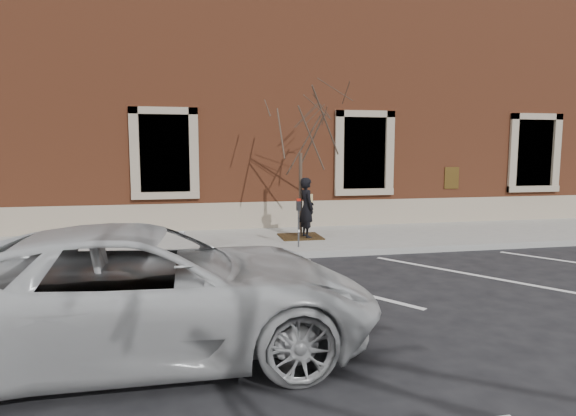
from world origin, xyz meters
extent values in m
plane|color=#28282B|center=(0.00, 0.00, 0.00)|extent=(120.00, 120.00, 0.00)
cube|color=#B1AFA7|center=(0.00, 1.75, 0.07)|extent=(40.00, 3.50, 0.15)
cube|color=#9E9E99|center=(0.00, -0.05, 0.07)|extent=(40.00, 0.12, 0.15)
cube|color=brown|center=(0.00, 7.75, 4.00)|extent=(40.00, 8.50, 8.00)
cube|color=gray|center=(0.00, 3.53, 0.55)|extent=(40.00, 0.06, 0.80)
cube|color=black|center=(-3.00, 3.65, 2.40)|extent=(1.40, 0.30, 2.20)
cube|color=gray|center=(-3.00, 3.48, 1.20)|extent=(1.90, 0.20, 0.20)
cube|color=black|center=(3.00, 3.65, 2.40)|extent=(1.40, 0.30, 2.20)
cube|color=gray|center=(3.00, 3.48, 1.20)|extent=(1.90, 0.20, 0.20)
cube|color=black|center=(9.00, 3.65, 2.40)|extent=(1.40, 0.30, 2.20)
cube|color=gray|center=(9.00, 3.48, 1.20)|extent=(1.90, 0.20, 0.20)
imported|color=black|center=(0.73, 1.67, 0.96)|extent=(0.48, 0.65, 1.62)
cylinder|color=#595B60|center=(0.24, 0.50, 0.60)|extent=(0.04, 0.04, 0.89)
cube|color=black|center=(0.24, 0.50, 1.16)|extent=(0.11, 0.08, 0.23)
cube|color=red|center=(0.24, 0.50, 1.30)|extent=(0.10, 0.08, 0.05)
cube|color=white|center=(0.24, 0.46, 0.55)|extent=(0.04, 0.00, 0.06)
cube|color=#3F2C14|center=(0.59, 1.81, 0.16)|extent=(1.10, 1.10, 0.03)
cylinder|color=#443529|center=(0.59, 1.81, 1.29)|extent=(0.09, 0.09, 2.27)
imported|color=#BBBDBF|center=(-2.86, -4.82, 0.79)|extent=(5.71, 2.67, 1.58)
camera|label=1|loc=(-2.30, -10.72, 2.49)|focal=30.00mm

